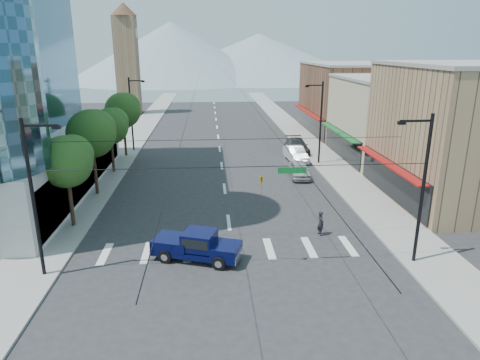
{
  "coord_description": "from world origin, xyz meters",
  "views": [
    {
      "loc": [
        -1.32,
        -23.3,
        12.39
      ],
      "look_at": [
        0.9,
        6.9,
        3.0
      ],
      "focal_mm": 32.0,
      "sensor_mm": 36.0,
      "label": 1
    }
  ],
  "objects_px": {
    "parked_car_mid": "(296,154)",
    "pickup_truck": "(196,245)",
    "pedestrian": "(321,223)",
    "parked_car_near": "(300,170)",
    "parked_car_far": "(297,146)"
  },
  "relations": [
    {
      "from": "parked_car_mid",
      "to": "parked_car_far",
      "type": "xyz_separation_m",
      "value": [
        0.93,
        3.78,
        0.02
      ]
    },
    {
      "from": "parked_car_mid",
      "to": "pickup_truck",
      "type": "bearing_deg",
      "value": -119.57
    },
    {
      "from": "parked_car_near",
      "to": "parked_car_far",
      "type": "relative_size",
      "value": 0.79
    },
    {
      "from": "parked_car_near",
      "to": "parked_car_far",
      "type": "xyz_separation_m",
      "value": [
        1.8,
        10.15,
        0.07
      ]
    },
    {
      "from": "pedestrian",
      "to": "parked_car_mid",
      "type": "bearing_deg",
      "value": -17.45
    },
    {
      "from": "pedestrian",
      "to": "parked_car_near",
      "type": "relative_size",
      "value": 0.37
    },
    {
      "from": "parked_car_mid",
      "to": "parked_car_near",
      "type": "bearing_deg",
      "value": -102.41
    },
    {
      "from": "parked_car_far",
      "to": "parked_car_mid",
      "type": "bearing_deg",
      "value": -102.98
    },
    {
      "from": "parked_car_near",
      "to": "pickup_truck",
      "type": "bearing_deg",
      "value": -116.84
    },
    {
      "from": "parked_car_far",
      "to": "parked_car_near",
      "type": "bearing_deg",
      "value": -99.23
    },
    {
      "from": "pickup_truck",
      "to": "parked_car_far",
      "type": "distance_m",
      "value": 29.22
    },
    {
      "from": "parked_car_near",
      "to": "parked_car_mid",
      "type": "bearing_deg",
      "value": 85.94
    },
    {
      "from": "parked_car_near",
      "to": "parked_car_mid",
      "type": "height_order",
      "value": "parked_car_mid"
    },
    {
      "from": "pickup_truck",
      "to": "parked_car_near",
      "type": "xyz_separation_m",
      "value": [
        9.84,
        16.65,
        -0.16
      ]
    },
    {
      "from": "parked_car_mid",
      "to": "parked_car_far",
      "type": "relative_size",
      "value": 0.86
    }
  ]
}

